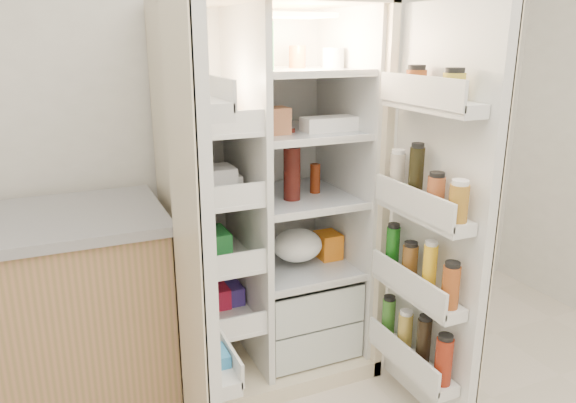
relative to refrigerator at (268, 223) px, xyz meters
name	(u,v)px	position (x,y,z in m)	size (l,w,h in m)	color
wall_back	(230,93)	(-0.07, 0.35, 0.61)	(4.00, 0.02, 2.70)	white
refrigerator	(268,223)	(0.00, 0.00, 0.00)	(0.92, 0.70, 1.80)	beige
freezer_door	(195,253)	(-0.52, -0.60, 0.15)	(0.15, 0.40, 1.72)	silver
fridge_door	(435,228)	(0.46, -0.69, 0.13)	(0.17, 0.58, 1.72)	silver
kitchen_counter	(14,326)	(-1.17, -0.06, -0.28)	(1.28, 0.68, 0.93)	#A27351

